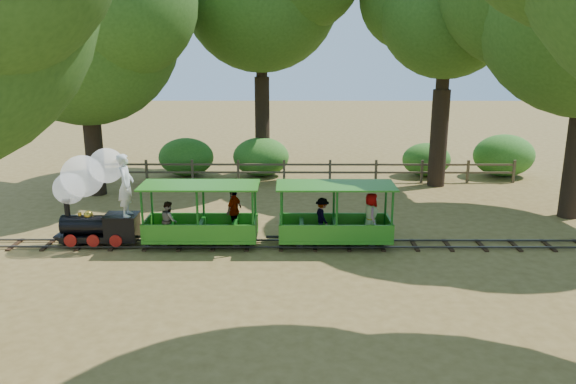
{
  "coord_description": "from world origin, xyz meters",
  "views": [
    {
      "loc": [
        -0.72,
        -15.84,
        5.84
      ],
      "look_at": [
        -0.8,
        0.5,
        1.54
      ],
      "focal_mm": 35.0,
      "sensor_mm": 36.0,
      "label": 1
    }
  ],
  "objects_px": {
    "carriage_front": "(203,221)",
    "locomotive": "(93,190)",
    "fence": "(307,170)",
    "carriage_rear": "(339,221)"
  },
  "relations": [
    {
      "from": "carriage_rear",
      "to": "fence",
      "type": "distance_m",
      "value": 8.06
    },
    {
      "from": "locomotive",
      "to": "fence",
      "type": "relative_size",
      "value": 0.17
    },
    {
      "from": "locomotive",
      "to": "carriage_front",
      "type": "xyz_separation_m",
      "value": [
        3.21,
        -0.06,
        -0.92
      ]
    },
    {
      "from": "fence",
      "to": "carriage_rear",
      "type": "bearing_deg",
      "value": -84.84
    },
    {
      "from": "carriage_rear",
      "to": "carriage_front",
      "type": "bearing_deg",
      "value": 179.68
    },
    {
      "from": "carriage_front",
      "to": "carriage_rear",
      "type": "xyz_separation_m",
      "value": [
        4.04,
        -0.02,
        0.01
      ]
    },
    {
      "from": "locomotive",
      "to": "carriage_rear",
      "type": "distance_m",
      "value": 7.31
    },
    {
      "from": "locomotive",
      "to": "carriage_rear",
      "type": "xyz_separation_m",
      "value": [
        7.25,
        -0.08,
        -0.91
      ]
    },
    {
      "from": "carriage_rear",
      "to": "fence",
      "type": "bearing_deg",
      "value": 95.16
    },
    {
      "from": "carriage_front",
      "to": "locomotive",
      "type": "bearing_deg",
      "value": 178.98
    }
  ]
}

